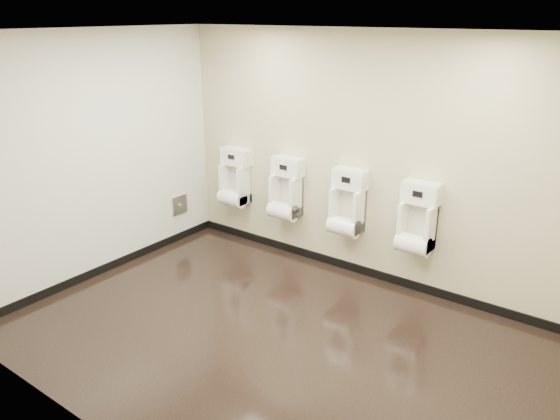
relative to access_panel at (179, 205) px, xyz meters
The scene contains 13 objects.
ground 2.80m from the access_panel, 25.81° to the right, with size 5.00×3.50×0.00m, color black.
ceiling 3.59m from the access_panel, 25.81° to the right, with size 5.00×3.50×0.00m, color white.
back_wall 2.70m from the access_panel, 12.50° to the left, with size 5.00×0.02×2.80m, color #C2BB92.
front_wall 3.96m from the access_panel, 49.93° to the right, with size 5.00×0.02×2.80m, color #C2BB92.
left_wall 1.50m from the access_panel, 90.87° to the right, with size 0.02×3.50×2.80m, color #C2BB92.
tile_overlay_left 1.50m from the access_panel, 90.63° to the right, with size 0.01×3.50×2.80m, color white.
skirting_back 2.58m from the access_panel, 12.23° to the left, with size 5.00×0.02×0.10m, color black.
skirting_left 1.28m from the access_panel, 90.30° to the right, with size 0.02×3.50×0.10m, color black.
access_panel is the anchor object (origin of this frame).
urinal_0 0.83m from the access_panel, 33.16° to the left, with size 0.40×0.30×0.75m.
urinal_1 1.57m from the access_panel, 15.81° to the left, with size 0.40×0.30×0.75m.
urinal_2 2.40m from the access_panel, 10.09° to the left, with size 0.40×0.30×0.75m.
urinal_3 3.23m from the access_panel, ahead, with size 0.40×0.30×0.75m.
Camera 1 is at (2.73, -3.56, 2.96)m, focal length 35.00 mm.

